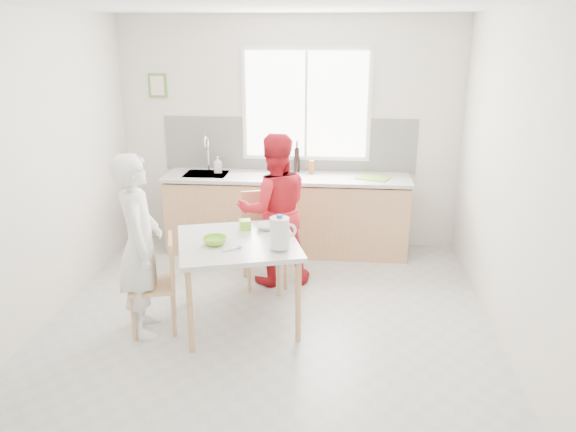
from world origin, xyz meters
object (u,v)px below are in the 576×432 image
Objects in this scene: dining_table at (238,249)px; wine_bottle_b at (297,160)px; person_red at (274,210)px; wine_bottle_a at (275,161)px; bowl_white at (267,226)px; milk_jug at (280,232)px; person_white at (140,246)px; chair_far at (263,234)px; chair_left at (160,280)px; bowl_green at (215,241)px.

wine_bottle_b is at bearing 79.41° from dining_table.
person_red is 4.89× the size of wine_bottle_a.
wine_bottle_b is (0.15, 1.61, 0.27)m from bowl_white.
dining_table is at bearing -123.61° from bowl_white.
person_red is at bearing 82.71° from milk_jug.
person_white reaches higher than person_red.
person_white is at bearing -163.42° from dining_table.
chair_far is 1.09m from wine_bottle_a.
chair_left is 4.12× the size of bowl_green.
wine_bottle_a is (-0.10, 1.49, 0.28)m from bowl_white.
person_white is 1.15m from bowl_white.
chair_far is at bearing 74.34° from bowl_green.
chair_left is 1.15m from milk_jug.
bowl_white is (0.87, 0.52, 0.34)m from chair_left.
person_white is 5.57× the size of milk_jug.
bowl_green is 0.72× the size of milk_jug.
wine_bottle_b reaches higher than chair_far.
bowl_green is (0.61, 0.13, 0.02)m from person_white.
bowl_green is at bearing 51.82° from person_red.
wine_bottle_b is at bearing -114.49° from person_red.
bowl_green reaches higher than bowl_white.
bowl_white is (0.12, -0.56, 0.28)m from chair_far.
chair_far is 4.88× the size of bowl_white.
chair_left is at bearing -149.19° from bowl_white.
bowl_white is at bearing 104.23° from chair_left.
chair_left is 1.32m from chair_far.
wine_bottle_b is (0.15, 1.05, 0.29)m from person_red.
bowl_green is (-0.39, -0.99, 0.03)m from person_red.
person_white is (-0.13, -0.04, 0.33)m from chair_left.
wine_bottle_a is at bearing 72.46° from chair_far.
chair_far reaches higher than bowl_green.
bowl_white is at bearing 92.60° from milk_jug.
wine_bottle_a is 1.07× the size of wine_bottle_b.
person_white is at bearing -150.89° from bowl_white.
wine_bottle_b is (0.36, 1.94, 0.37)m from dining_table.
bowl_white is 1.52m from wine_bottle_a.
bowl_white is at bearing 73.39° from person_red.
chair_far is 0.60× the size of person_white.
wine_bottle_a is at bearing 142.41° from chair_left.
person_red reaches higher than chair_far.
wine_bottle_a is 0.27m from wine_bottle_b.
wine_bottle_b is at bearing 59.46° from chair_far.
chair_left is at bearing 34.58° from person_red.
chair_left is 1.07m from bowl_white.
person_red is 1.07m from bowl_green.
bowl_green is at bearing -122.24° from chair_far.
bowl_green is (-0.28, -0.99, 0.29)m from chair_far.
dining_table is 6.12× the size of bowl_green.
dining_table is 0.92m from person_red.
bowl_white is (0.39, 0.43, -0.01)m from bowl_green.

